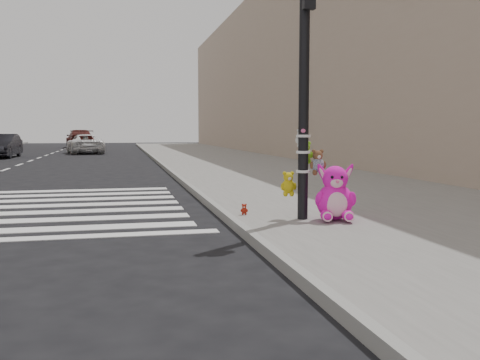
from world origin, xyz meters
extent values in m
plane|color=black|center=(0.00, 0.00, 0.00)|extent=(120.00, 120.00, 0.00)
cube|color=slate|center=(5.00, 10.00, 0.07)|extent=(7.00, 80.00, 0.14)
cube|color=gray|center=(1.55, 10.00, 0.07)|extent=(0.12, 80.00, 0.15)
cube|color=tan|center=(10.50, 20.00, 5.00)|extent=(5.00, 60.00, 10.00)
cylinder|color=black|center=(2.60, 1.80, 2.14)|extent=(0.16, 0.16, 4.00)
cylinder|color=white|center=(2.60, 1.80, 0.89)|extent=(0.22, 0.22, 0.04)
cylinder|color=white|center=(2.60, 1.80, 1.19)|extent=(0.22, 0.22, 0.04)
cylinder|color=white|center=(2.60, 1.80, 1.44)|extent=(0.22, 0.22, 0.04)
ellipsoid|color=#FF15C2|center=(2.84, 1.40, 0.22)|extent=(0.25, 0.34, 0.16)
ellipsoid|color=#FF15C2|center=(3.15, 1.32, 0.22)|extent=(0.25, 0.34, 0.16)
ellipsoid|color=#FF15C2|center=(3.05, 1.60, 0.43)|extent=(0.67, 0.61, 0.57)
ellipsoid|color=#F9BFD1|center=(3.01, 1.41, 0.41)|extent=(0.34, 0.18, 0.38)
sphere|color=#FF15C2|center=(3.05, 1.60, 0.78)|extent=(0.47, 0.47, 0.39)
ellipsoid|color=#FF15C2|center=(2.88, 1.66, 0.84)|extent=(0.28, 0.14, 0.39)
ellipsoid|color=#FF15C2|center=(3.23, 1.58, 0.84)|extent=(0.28, 0.14, 0.39)
imported|color=black|center=(-6.50, 25.60, 0.66)|extent=(1.52, 4.05, 1.32)
imported|color=white|center=(-2.36, 30.22, 0.62)|extent=(2.77, 4.76, 1.25)
imported|color=#5A1D19|center=(-3.50, 42.40, 0.77)|extent=(2.84, 5.57, 1.55)
camera|label=1|loc=(-0.19, -6.08, 1.53)|focal=40.00mm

